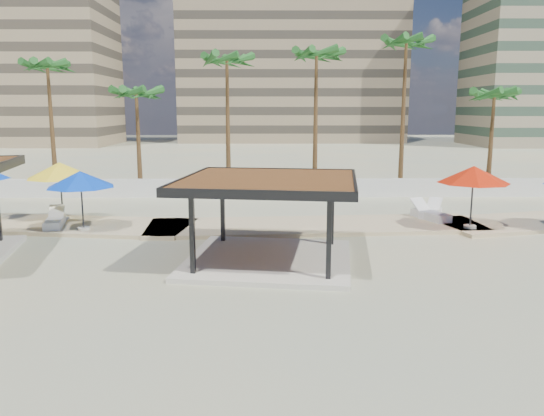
{
  "coord_description": "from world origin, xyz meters",
  "views": [
    {
      "loc": [
        -0.35,
        -17.99,
        5.64
      ],
      "look_at": [
        -0.11,
        4.67,
        1.4
      ],
      "focal_mm": 35.0,
      "sensor_mm": 36.0,
      "label": 1
    }
  ],
  "objects": [
    {
      "name": "palm_d",
      "position": [
        -3.0,
        18.9,
        8.55
      ],
      "size": [
        3.0,
        3.0,
        9.74
      ],
      "color": "brown",
      "rests_on": "ground"
    },
    {
      "name": "building_mid",
      "position": [
        4.0,
        78.0,
        14.27
      ],
      "size": [
        38.0,
        16.0,
        30.4
      ],
      "color": "#847259",
      "rests_on": "ground"
    },
    {
      "name": "ground",
      "position": [
        0.0,
        0.0,
        0.0
      ],
      "size": [
        200.0,
        200.0,
        0.0
      ],
      "primitive_type": "plane",
      "color": "tan",
      "rests_on": "ground"
    },
    {
      "name": "palm_e",
      "position": [
        3.0,
        18.4,
        8.82
      ],
      "size": [
        3.0,
        3.0,
        10.04
      ],
      "color": "brown",
      "rests_on": "ground"
    },
    {
      "name": "boundary_wall",
      "position": [
        0.0,
        16.0,
        0.6
      ],
      "size": [
        56.0,
        0.3,
        1.2
      ],
      "primitive_type": "cube",
      "color": "silver",
      "rests_on": "ground"
    },
    {
      "name": "palm_c",
      "position": [
        -9.0,
        18.1,
        6.46
      ],
      "size": [
        3.0,
        3.0,
        7.53
      ],
      "color": "brown",
      "rests_on": "ground"
    },
    {
      "name": "umbrella_b",
      "position": [
        -10.58,
        8.2,
        2.65
      ],
      "size": [
        3.37,
        3.37,
        2.88
      ],
      "rotation": [
        0.0,
        0.0,
        -0.04
      ],
      "color": "beige",
      "rests_on": "promenade"
    },
    {
      "name": "pavilion_central",
      "position": [
        -0.26,
        1.17,
        1.9
      ],
      "size": [
        7.13,
        7.13,
        3.19
      ],
      "rotation": [
        0.0,
        0.0,
        -0.14
      ],
      "color": "beige",
      "rests_on": "ground"
    },
    {
      "name": "lounger_c",
      "position": [
        7.9,
        8.11,
        0.4
      ],
      "size": [
        1.6,
        2.55,
        0.92
      ],
      "rotation": [
        0.0,
        0.0,
        1.94
      ],
      "color": "white",
      "rests_on": "promenade"
    },
    {
      "name": "promenade",
      "position": [
        2.0,
        7.67,
        0.06
      ],
      "size": [
        44.45,
        7.97,
        0.24
      ],
      "color": "#C6B284",
      "rests_on": "ground"
    },
    {
      "name": "umbrella_c",
      "position": [
        9.14,
        5.99,
        2.68
      ],
      "size": [
        3.89,
        3.89,
        2.91
      ],
      "rotation": [
        0.0,
        0.0,
        -0.21
      ],
      "color": "beige",
      "rests_on": "promenade"
    },
    {
      "name": "lounger_a",
      "position": [
        -10.38,
        6.63,
        0.39
      ],
      "size": [
        1.22,
        2.36,
        0.85
      ],
      "rotation": [
        0.0,
        0.0,
        1.8
      ],
      "color": "white",
      "rests_on": "promenade"
    },
    {
      "name": "palm_f",
      "position": [
        9.0,
        18.6,
        9.59
      ],
      "size": [
        3.0,
        3.0,
        10.85
      ],
      "color": "brown",
      "rests_on": "ground"
    },
    {
      "name": "palm_g",
      "position": [
        15.0,
        18.2,
        6.37
      ],
      "size": [
        3.0,
        3.0,
        7.43
      ],
      "color": "brown",
      "rests_on": "ground"
    },
    {
      "name": "lounger_b",
      "position": [
        8.16,
        8.83,
        0.38
      ],
      "size": [
        1.74,
        2.27,
        0.84
      ],
      "rotation": [
        0.0,
        0.0,
        1.04
      ],
      "color": "white",
      "rests_on": "promenade"
    },
    {
      "name": "palm_b",
      "position": [
        -15.0,
        18.7,
        8.16
      ],
      "size": [
        3.0,
        3.0,
        9.32
      ],
      "color": "brown",
      "rests_on": "ground"
    },
    {
      "name": "umbrella_f",
      "position": [
        -8.74,
        5.8,
        2.52
      ],
      "size": [
        3.33,
        3.33,
        2.72
      ],
      "rotation": [
        0.0,
        0.0,
        -0.09
      ],
      "color": "beige",
      "rests_on": "promenade"
    }
  ]
}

